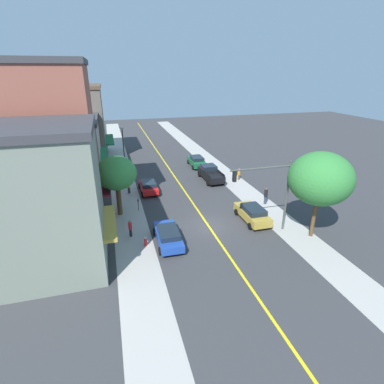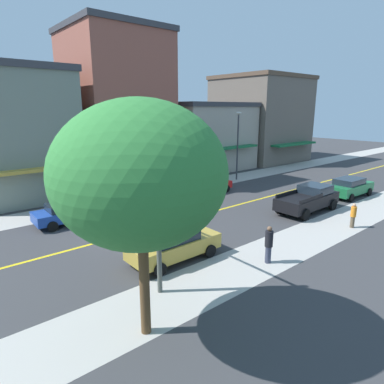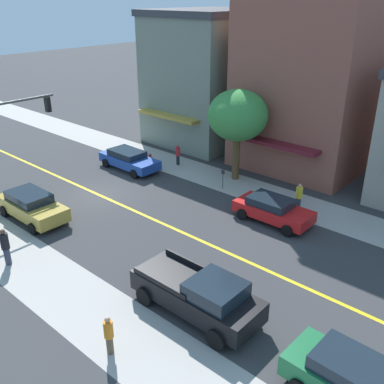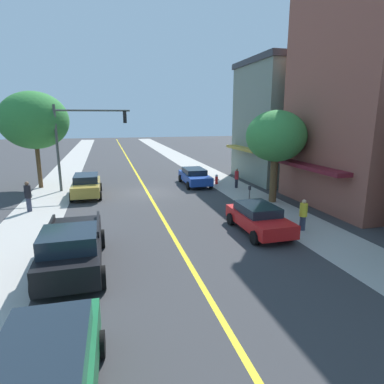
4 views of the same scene
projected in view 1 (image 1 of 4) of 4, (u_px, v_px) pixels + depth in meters
ground_plane at (209, 226)px, 28.09m from camera, size 140.00×140.00×0.00m
sidewalk_left at (133, 237)px, 26.32m from camera, size 3.18×126.00×0.01m
sidewalk_right at (275, 217)px, 29.86m from camera, size 3.18×126.00×0.01m
road_centerline_stripe at (209, 226)px, 28.09m from camera, size 0.20×126.00×0.00m
corner_shop_building at (28, 202)px, 20.45m from camera, size 10.57×7.91×10.49m
tan_rowhouse at (46, 143)px, 27.94m from camera, size 9.91×8.83×14.62m
pale_office_building at (65, 149)px, 39.33m from camera, size 9.97×10.79×7.95m
brick_apartment_block at (71, 123)px, 48.42m from camera, size 11.83×11.22×11.60m
street_tree_left_near at (116, 173)px, 28.82m from camera, size 3.91×3.91×6.09m
street_tree_right_corner at (320, 179)px, 24.46m from camera, size 5.23×5.23×7.61m
fire_hydrant at (145, 241)px, 24.84m from camera, size 0.44×0.24×0.84m
parking_meter at (138, 203)px, 30.98m from camera, size 0.12×0.18×1.27m
traffic_light_mast at (271, 186)px, 25.53m from camera, size 5.63×0.32×6.56m
street_lamp at (124, 147)px, 39.43m from camera, size 0.70×0.36×6.93m
red_sedan_left_curb at (148, 186)px, 35.78m from camera, size 2.09×4.34×1.37m
green_sedan_right_curb at (197, 161)px, 45.43m from camera, size 2.20×4.79×1.59m
gold_sedan_right_curb at (252, 213)px, 28.79m from camera, size 2.11×4.65×1.55m
blue_sedan_left_curb at (168, 235)px, 25.05m from camera, size 2.16×4.80×1.38m
black_pickup_truck at (210, 173)px, 39.66m from camera, size 2.34×5.46×1.84m
pedestrian_yellow_shirt at (129, 186)px, 35.45m from camera, size 0.39×0.39×1.61m
pedestrian_red_shirt at (130, 228)px, 26.07m from camera, size 0.32×0.32×1.57m
pedestrian_black_shirt at (266, 195)px, 32.47m from camera, size 0.38×0.38×1.87m
pedestrian_orange_shirt at (239, 174)px, 39.75m from camera, size 0.33×0.33×1.58m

